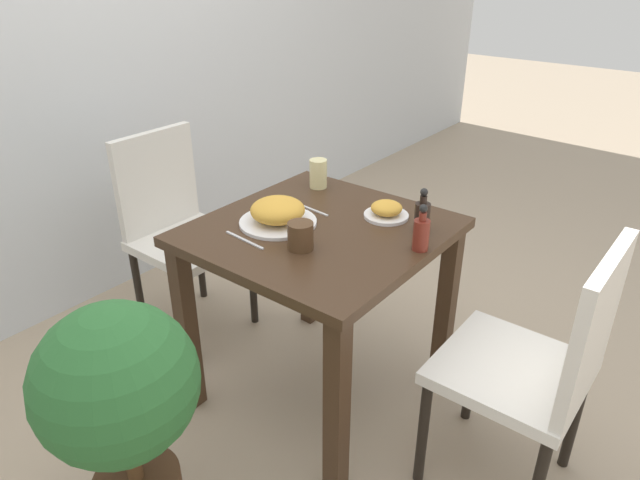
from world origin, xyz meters
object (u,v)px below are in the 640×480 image
at_px(chair_far, 177,223).
at_px(juice_glass, 318,174).
at_px(chair_near, 541,362).
at_px(food_plate, 278,213).
at_px(drink_cup, 301,236).
at_px(condiment_bottle, 422,215).
at_px(potted_plant_left, 121,403).
at_px(side_plate, 386,210).
at_px(sauce_bottle, 421,233).

bearing_deg(chair_far, juice_glass, -62.88).
bearing_deg(chair_far, chair_near, -88.45).
height_order(chair_near, food_plate, chair_near).
relative_size(drink_cup, condiment_bottle, 0.57).
bearing_deg(juice_glass, drink_cup, -147.79).
xyz_separation_m(juice_glass, potted_plant_left, (-1.10, -0.20, -0.28)).
bearing_deg(food_plate, drink_cup, -117.01).
xyz_separation_m(food_plate, juice_glass, (0.35, 0.10, 0.02)).
height_order(side_plate, potted_plant_left, potted_plant_left).
distance_m(drink_cup, sauce_bottle, 0.38).
height_order(chair_near, condiment_bottle, chair_near).
bearing_deg(juice_glass, food_plate, -163.89).
distance_m(food_plate, sauce_bottle, 0.50).
distance_m(juice_glass, potted_plant_left, 1.15).
bearing_deg(food_plate, juice_glass, 16.11).
bearing_deg(chair_near, side_plate, -104.51).
bearing_deg(potted_plant_left, food_plate, 7.42).
bearing_deg(juice_glass, sauce_bottle, -110.47).
xyz_separation_m(chair_far, juice_glass, (0.29, -0.56, 0.28)).
bearing_deg(chair_far, potted_plant_left, -136.88).
relative_size(chair_near, condiment_bottle, 5.75).
height_order(chair_far, side_plate, chair_far).
distance_m(drink_cup, condiment_bottle, 0.42).
bearing_deg(chair_far, condiment_bottle, -80.19).
relative_size(chair_far, food_plate, 3.32).
bearing_deg(food_plate, side_plate, -43.60).
relative_size(side_plate, condiment_bottle, 1.03).
bearing_deg(sauce_bottle, potted_plant_left, 156.36).
distance_m(chair_near, sauce_bottle, 0.51).
xyz_separation_m(condiment_bottle, potted_plant_left, (-1.00, 0.32, -0.28)).
height_order(condiment_bottle, potted_plant_left, condiment_bottle).
bearing_deg(condiment_bottle, juice_glass, 79.16).
bearing_deg(condiment_bottle, chair_far, 99.81).
relative_size(food_plate, side_plate, 1.69).
xyz_separation_m(chair_near, side_plate, (0.17, 0.65, 0.24)).
height_order(drink_cup, condiment_bottle, condiment_bottle).
height_order(chair_far, juice_glass, chair_far).
distance_m(sauce_bottle, potted_plant_left, 1.00).
distance_m(side_plate, condiment_bottle, 0.16).
xyz_separation_m(side_plate, drink_cup, (-0.37, 0.09, 0.02)).
xyz_separation_m(sauce_bottle, potted_plant_left, (-0.88, 0.38, -0.28)).
distance_m(chair_near, side_plate, 0.71).
bearing_deg(side_plate, food_plate, 136.40).
bearing_deg(potted_plant_left, side_plate, -9.40).
relative_size(food_plate, sauce_bottle, 1.73).
distance_m(chair_far, food_plate, 0.71).
relative_size(drink_cup, juice_glass, 0.77).
relative_size(food_plate, juice_glass, 2.35).
relative_size(chair_near, food_plate, 3.32).
bearing_deg(sauce_bottle, condiment_bottle, 28.05).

